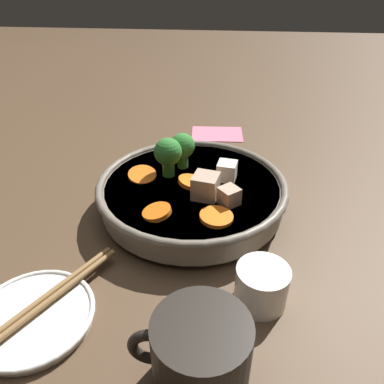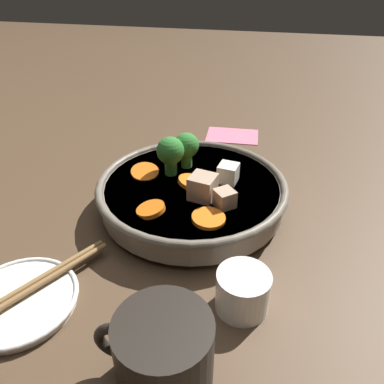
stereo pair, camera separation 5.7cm
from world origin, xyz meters
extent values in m
plane|color=#4C3826|center=(0.00, 0.00, 0.00)|extent=(3.00, 3.00, 0.00)
cylinder|color=slate|center=(0.00, 0.00, 0.01)|extent=(0.15, 0.15, 0.01)
cylinder|color=slate|center=(0.00, 0.00, 0.03)|extent=(0.27, 0.27, 0.04)
torus|color=#685F52|center=(0.00, 0.00, 0.05)|extent=(0.29, 0.29, 0.01)
cylinder|color=brown|center=(0.00, 0.00, 0.04)|extent=(0.26, 0.26, 0.02)
cylinder|color=orange|center=(0.04, 0.08, 0.05)|extent=(0.04, 0.04, 0.01)
cylinder|color=orange|center=(-0.04, 0.08, 0.05)|extent=(0.05, 0.05, 0.01)
cylinder|color=orange|center=(0.00, 0.00, 0.05)|extent=(0.05, 0.05, 0.02)
cylinder|color=orange|center=(0.08, -0.01, 0.05)|extent=(0.06, 0.06, 0.01)
cylinder|color=green|center=(0.02, -0.05, 0.06)|extent=(0.02, 0.02, 0.02)
sphere|color=#2D752D|center=(0.02, -0.05, 0.08)|extent=(0.04, 0.04, 0.04)
cylinder|color=green|center=(0.04, -0.02, 0.06)|extent=(0.02, 0.02, 0.03)
sphere|color=#2D752D|center=(0.04, -0.02, 0.09)|extent=(0.04, 0.04, 0.04)
cube|color=tan|center=(-0.02, 0.03, 0.06)|extent=(0.04, 0.04, 0.03)
cube|color=silver|center=(-0.05, -0.02, 0.06)|extent=(0.03, 0.03, 0.03)
cube|color=tan|center=(-0.06, 0.05, 0.06)|extent=(0.04, 0.04, 0.02)
cylinder|color=white|center=(0.15, 0.23, 0.01)|extent=(0.13, 0.13, 0.01)
torus|color=white|center=(0.15, 0.23, 0.01)|extent=(0.13, 0.13, 0.01)
cylinder|color=white|center=(-0.09, 0.17, 0.02)|extent=(0.06, 0.06, 0.05)
cylinder|color=brown|center=(-0.09, 0.17, 0.04)|extent=(0.05, 0.05, 0.00)
cylinder|color=black|center=(-0.03, 0.27, 0.04)|extent=(0.09, 0.09, 0.08)
torus|color=black|center=(0.01, 0.27, 0.04)|extent=(0.04, 0.01, 0.04)
cube|color=#D16B84|center=(-0.03, -0.28, 0.00)|extent=(0.11, 0.08, 0.00)
cylinder|color=olive|center=(0.16, 0.22, 0.02)|extent=(0.13, 0.21, 0.01)
cylinder|color=olive|center=(0.15, 0.23, 0.02)|extent=(0.13, 0.21, 0.01)
camera|label=1|loc=(-0.04, 0.47, 0.34)|focal=35.00mm
camera|label=2|loc=(-0.10, 0.46, 0.34)|focal=35.00mm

